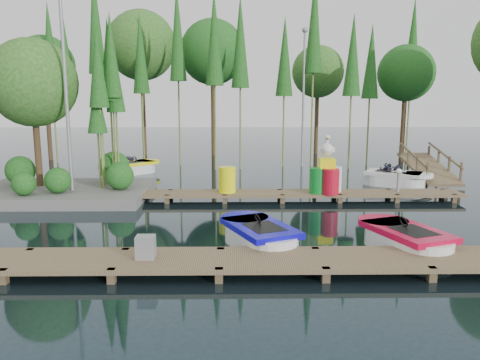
{
  "coord_description": "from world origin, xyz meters",
  "views": [
    {
      "loc": [
        0.3,
        -14.03,
        3.67
      ],
      "look_at": [
        0.5,
        0.5,
        1.1
      ],
      "focal_mm": 35.0,
      "sensor_mm": 36.0,
      "label": 1
    }
  ],
  "objects_px": {
    "boat_red": "(405,241)",
    "boat_yellow_far": "(133,168)",
    "yellow_barrel": "(227,180)",
    "utility_cabinet": "(146,247)",
    "island": "(53,111)",
    "drum_cluster": "(327,176)",
    "boat_blue": "(259,237)"
  },
  "relations": [
    {
      "from": "island",
      "to": "boat_yellow_far",
      "type": "relative_size",
      "value": 2.39
    },
    {
      "from": "boat_red",
      "to": "drum_cluster",
      "type": "height_order",
      "value": "drum_cluster"
    },
    {
      "from": "utility_cabinet",
      "to": "drum_cluster",
      "type": "height_order",
      "value": "drum_cluster"
    },
    {
      "from": "yellow_barrel",
      "to": "drum_cluster",
      "type": "distance_m",
      "value": 3.58
    },
    {
      "from": "island",
      "to": "boat_yellow_far",
      "type": "height_order",
      "value": "island"
    },
    {
      "from": "island",
      "to": "drum_cluster",
      "type": "xyz_separation_m",
      "value": [
        9.94,
        -0.95,
        -2.27
      ]
    },
    {
      "from": "boat_blue",
      "to": "island",
      "type": "bearing_deg",
      "value": 115.96
    },
    {
      "from": "boat_yellow_far",
      "to": "utility_cabinet",
      "type": "xyz_separation_m",
      "value": [
        3.06,
        -13.11,
        0.25
      ]
    },
    {
      "from": "boat_yellow_far",
      "to": "drum_cluster",
      "type": "height_order",
      "value": "drum_cluster"
    },
    {
      "from": "island",
      "to": "utility_cabinet",
      "type": "height_order",
      "value": "island"
    },
    {
      "from": "island",
      "to": "yellow_barrel",
      "type": "xyz_separation_m",
      "value": [
        6.37,
        -0.79,
        -2.42
      ]
    },
    {
      "from": "island",
      "to": "utility_cabinet",
      "type": "bearing_deg",
      "value": -58.75
    },
    {
      "from": "utility_cabinet",
      "to": "boat_red",
      "type": "bearing_deg",
      "value": 11.76
    },
    {
      "from": "boat_red",
      "to": "yellow_barrel",
      "type": "height_order",
      "value": "yellow_barrel"
    },
    {
      "from": "boat_blue",
      "to": "drum_cluster",
      "type": "bearing_deg",
      "value": 39.06
    },
    {
      "from": "boat_blue",
      "to": "utility_cabinet",
      "type": "xyz_separation_m",
      "value": [
        -2.49,
        -1.62,
        0.27
      ]
    },
    {
      "from": "boat_red",
      "to": "drum_cluster",
      "type": "relative_size",
      "value": 1.46
    },
    {
      "from": "boat_yellow_far",
      "to": "yellow_barrel",
      "type": "relative_size",
      "value": 3.06
    },
    {
      "from": "boat_yellow_far",
      "to": "island",
      "type": "bearing_deg",
      "value": -130.98
    },
    {
      "from": "boat_yellow_far",
      "to": "boat_red",
      "type": "bearing_deg",
      "value": -76.21
    },
    {
      "from": "yellow_barrel",
      "to": "utility_cabinet",
      "type": "bearing_deg",
      "value": -103.18
    },
    {
      "from": "boat_red",
      "to": "island",
      "type": "bearing_deg",
      "value": 128.6
    },
    {
      "from": "island",
      "to": "boat_blue",
      "type": "relative_size",
      "value": 2.21
    },
    {
      "from": "drum_cluster",
      "to": "boat_blue",
      "type": "bearing_deg",
      "value": -117.45
    },
    {
      "from": "boat_yellow_far",
      "to": "drum_cluster",
      "type": "bearing_deg",
      "value": -60.74
    },
    {
      "from": "island",
      "to": "drum_cluster",
      "type": "bearing_deg",
      "value": -5.44
    },
    {
      "from": "island",
      "to": "utility_cabinet",
      "type": "xyz_separation_m",
      "value": [
        4.73,
        -7.79,
        -2.64
      ]
    },
    {
      "from": "boat_red",
      "to": "yellow_barrel",
      "type": "bearing_deg",
      "value": 107.15
    },
    {
      "from": "boat_red",
      "to": "boat_yellow_far",
      "type": "relative_size",
      "value": 1.07
    },
    {
      "from": "utility_cabinet",
      "to": "boat_yellow_far",
      "type": "bearing_deg",
      "value": 103.14
    },
    {
      "from": "yellow_barrel",
      "to": "boat_yellow_far",
      "type": "bearing_deg",
      "value": 127.57
    },
    {
      "from": "boat_red",
      "to": "drum_cluster",
      "type": "distance_m",
      "value": 5.69
    }
  ]
}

